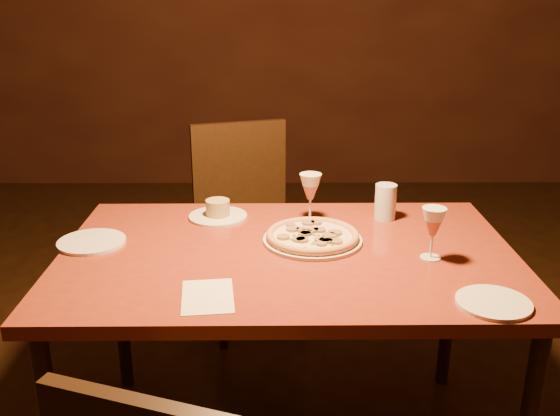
{
  "coord_description": "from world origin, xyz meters",
  "views": [
    {
      "loc": [
        -0.01,
        -1.54,
        1.56
      ],
      "look_at": [
        0.0,
        0.33,
        0.9
      ],
      "focal_mm": 40.0,
      "sensor_mm": 36.0,
      "label": 1
    }
  ],
  "objects": [
    {
      "name": "chair_far",
      "position": [
        -0.15,
        1.25,
        0.54
      ],
      "size": [
        0.57,
        0.57,
        0.96
      ],
      "rotation": [
        0.0,
        0.0,
        0.29
      ],
      "color": "black",
      "rests_on": "floor"
    },
    {
      "name": "wine_glass_right",
      "position": [
        0.47,
        0.22,
        0.85
      ],
      "size": [
        0.07,
        0.07,
        0.16
      ],
      "primitive_type": null,
      "color": "#A45544",
      "rests_on": "dining_table"
    },
    {
      "name": "dining_table",
      "position": [
        0.03,
        0.28,
        0.7
      ],
      "size": [
        1.44,
        0.93,
        0.77
      ],
      "rotation": [
        0.0,
        0.0,
        0.0
      ],
      "color": "maroon",
      "rests_on": "floor"
    },
    {
      "name": "ramekin_saucer",
      "position": [
        -0.22,
        0.58,
        0.79
      ],
      "size": [
        0.21,
        0.21,
        0.07
      ],
      "color": "silver",
      "rests_on": "dining_table"
    },
    {
      "name": "water_tumbler",
      "position": [
        0.38,
        0.57,
        0.83
      ],
      "size": [
        0.08,
        0.08,
        0.13
      ],
      "primitive_type": "cylinder",
      "color": "silver",
      "rests_on": "dining_table"
    },
    {
      "name": "pizza_plate",
      "position": [
        0.11,
        0.35,
        0.79
      ],
      "size": [
        0.32,
        0.32,
        0.04
      ],
      "color": "silver",
      "rests_on": "dining_table"
    },
    {
      "name": "side_plate_near",
      "position": [
        0.56,
        -0.08,
        0.77
      ],
      "size": [
        0.2,
        0.2,
        0.01
      ],
      "primitive_type": "cylinder",
      "color": "silver",
      "rests_on": "dining_table"
    },
    {
      "name": "side_plate_left",
      "position": [
        -0.61,
        0.34,
        0.78
      ],
      "size": [
        0.22,
        0.22,
        0.01
      ],
      "primitive_type": "cylinder",
      "color": "silver",
      "rests_on": "dining_table"
    },
    {
      "name": "wine_glass_far",
      "position": [
        0.11,
        0.55,
        0.86
      ],
      "size": [
        0.08,
        0.08,
        0.17
      ],
      "primitive_type": null,
      "color": "#A45544",
      "rests_on": "dining_table"
    },
    {
      "name": "menu_card",
      "position": [
        -0.19,
        -0.03,
        0.77
      ],
      "size": [
        0.16,
        0.22,
        0.0
      ],
      "primitive_type": "cube",
      "rotation": [
        0.0,
        0.0,
        0.11
      ],
      "color": "silver",
      "rests_on": "dining_table"
    }
  ]
}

